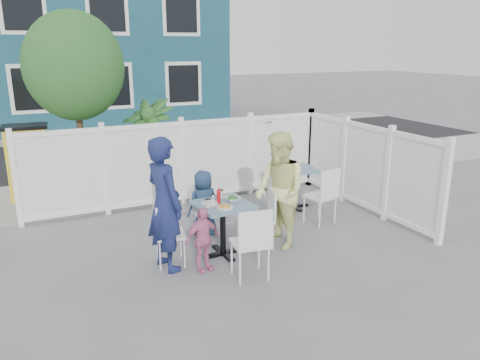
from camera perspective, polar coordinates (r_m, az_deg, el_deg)
name	(u,v)px	position (r m, az deg, el deg)	size (l,w,h in m)	color
ground	(230,250)	(7.11, -1.28, -8.55)	(80.00, 80.00, 0.00)	slate
near_sidewalk	(159,185)	(10.47, -9.87, -0.57)	(24.00, 2.60, 0.01)	gray
street	(123,152)	(13.97, -14.06, 3.35)	(24.00, 5.00, 0.01)	black
far_sidewalk	(104,134)	(16.97, -16.24, 5.38)	(24.00, 1.60, 0.01)	gray
building	(69,45)	(20.01, -20.11, 15.24)	(11.00, 6.00, 6.00)	#16414D
fence_back	(182,164)	(9.00, -7.03, 1.96)	(5.86, 0.08, 1.60)	white
fence_right	(365,169)	(8.87, 14.97, 1.32)	(0.08, 3.66, 1.60)	white
tree	(74,67)	(9.26, -19.56, 12.89)	(1.80, 1.62, 3.59)	#382316
utility_cabinet	(29,164)	(10.15, -24.31, 1.83)	(0.77, 0.55, 1.43)	gold
potted_shrub_a	(149,149)	(9.49, -11.01, 3.75)	(1.10, 1.10, 1.97)	#235524
potted_shrub_b	(246,152)	(10.16, 0.69, 3.48)	(1.34, 1.16, 1.49)	#235524
main_table	(223,215)	(6.74, -2.12, -4.32)	(0.80, 0.80, 0.79)	#3C6573
spare_table	(295,177)	(8.79, 6.68, 0.37)	(0.80, 0.80, 0.77)	#3C6573
chair_left	(164,229)	(6.55, -9.24, -5.94)	(0.46, 0.47, 0.91)	white
chair_right	(265,214)	(7.07, 3.05, -4.13)	(0.48, 0.49, 0.89)	white
chair_back	(204,206)	(7.53, -4.44, -3.17)	(0.40, 0.39, 0.83)	white
chair_near	(252,239)	(6.03, 1.49, -7.19)	(0.51, 0.49, 0.99)	white
chair_spare	(324,192)	(8.02, 10.24, -1.46)	(0.54, 0.52, 0.99)	white
man	(165,204)	(6.33, -9.18, -2.93)	(0.67, 0.44, 1.84)	#17204F
woman	(280,191)	(6.99, 4.86, -1.31)	(0.85, 0.67, 1.76)	#EEF550
boy	(204,203)	(7.47, -4.46, -2.87)	(0.53, 0.34, 1.08)	navy
toddler	(203,239)	(6.34, -4.58, -7.24)	(0.53, 0.22, 0.91)	pink
plate_main	(225,207)	(6.51, -1.85, -3.35)	(0.22, 0.22, 0.01)	white
plate_side	(210,203)	(6.69, -3.71, -2.82)	(0.23, 0.23, 0.02)	white
salad_bowl	(232,199)	(6.78, -0.92, -2.35)	(0.22, 0.22, 0.06)	white
coffee_cup_a	(208,203)	(6.54, -3.96, -2.84)	(0.07, 0.07, 0.11)	beige
coffee_cup_b	(221,194)	(6.89, -2.39, -1.76)	(0.08, 0.08, 0.12)	beige
ketchup_bottle	(219,197)	(6.67, -2.62, -2.08)	(0.06, 0.06, 0.19)	#B70C13
salt_shaker	(213,197)	(6.84, -3.30, -2.14)	(0.03, 0.03, 0.07)	white
pepper_shaker	(213,196)	(6.89, -3.34, -1.96)	(0.03, 0.03, 0.08)	black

